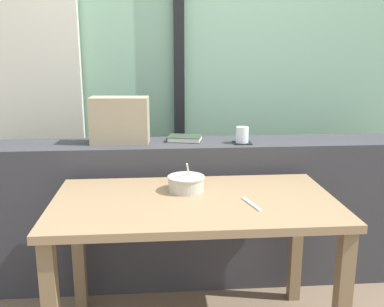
# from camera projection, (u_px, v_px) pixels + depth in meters

# --- Properties ---
(outdoor_backdrop) EXTENTS (4.80, 0.08, 2.80)m
(outdoor_backdrop) POSITION_uv_depth(u_px,v_px,m) (187.00, 44.00, 2.99)
(outdoor_backdrop) COLOR #84B293
(outdoor_backdrop) RESTS_ON ground
(curtain_left_panel) EXTENTS (0.56, 0.06, 2.50)m
(curtain_left_panel) POSITION_uv_depth(u_px,v_px,m) (37.00, 67.00, 2.85)
(curtain_left_panel) COLOR beige
(curtain_left_panel) RESTS_ON ground
(window_divider_post) EXTENTS (0.07, 0.05, 2.60)m
(window_divider_post) POSITION_uv_depth(u_px,v_px,m) (179.00, 59.00, 2.94)
(window_divider_post) COLOR black
(window_divider_post) RESTS_ON ground
(dark_console_ledge) EXTENTS (2.80, 0.33, 0.85)m
(dark_console_ledge) POSITION_uv_depth(u_px,v_px,m) (195.00, 212.00, 2.59)
(dark_console_ledge) COLOR #38383D
(dark_console_ledge) RESTS_ON ground
(breakfast_table) EXTENTS (1.27, 0.70, 0.71)m
(breakfast_table) POSITION_uv_depth(u_px,v_px,m) (194.00, 220.00, 1.98)
(breakfast_table) COLOR #826849
(breakfast_table) RESTS_ON ground
(coaster_square) EXTENTS (0.10, 0.10, 0.00)m
(coaster_square) POSITION_uv_depth(u_px,v_px,m) (242.00, 143.00, 2.45)
(coaster_square) COLOR black
(coaster_square) RESTS_ON dark_console_ledge
(juice_glass) EXTENTS (0.07, 0.07, 0.09)m
(juice_glass) POSITION_uv_depth(u_px,v_px,m) (242.00, 135.00, 2.44)
(juice_glass) COLOR white
(juice_glass) RESTS_ON coaster_square
(closed_book) EXTENTS (0.22, 0.17, 0.03)m
(closed_book) POSITION_uv_depth(u_px,v_px,m) (184.00, 138.00, 2.51)
(closed_book) COLOR #334233
(closed_book) RESTS_ON dark_console_ledge
(throw_pillow) EXTENTS (0.33, 0.16, 0.26)m
(throw_pillow) POSITION_uv_depth(u_px,v_px,m) (120.00, 120.00, 2.42)
(throw_pillow) COLOR tan
(throw_pillow) RESTS_ON dark_console_ledge
(soup_bowl) EXTENTS (0.18, 0.18, 0.14)m
(soup_bowl) POSITION_uv_depth(u_px,v_px,m) (186.00, 183.00, 2.06)
(soup_bowl) COLOR #BCB7A8
(soup_bowl) RESTS_ON breakfast_table
(fork_utensil) EXTENTS (0.06, 0.17, 0.01)m
(fork_utensil) POSITION_uv_depth(u_px,v_px,m) (251.00, 204.00, 1.88)
(fork_utensil) COLOR silver
(fork_utensil) RESTS_ON breakfast_table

